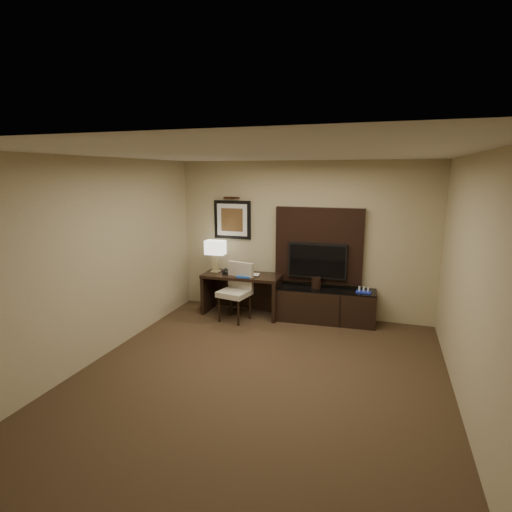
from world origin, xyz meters
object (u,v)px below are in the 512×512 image
at_px(desk_chair, 234,293).
at_px(minibar_tray, 364,290).
at_px(table_lamp, 215,256).
at_px(ice_bucket, 316,283).
at_px(desk_phone, 229,271).
at_px(credenza, 325,305).
at_px(desk, 242,294).
at_px(tv, 317,261).

xyz_separation_m(desk_chair, minibar_tray, (2.10, 0.42, 0.12)).
relative_size(table_lamp, ice_bucket, 3.08).
relative_size(table_lamp, desk_phone, 2.68).
bearing_deg(ice_bucket, table_lamp, -178.02).
distance_m(credenza, desk_chair, 1.55).
bearing_deg(desk_chair, minibar_tray, 21.92).
relative_size(desk_chair, table_lamp, 1.73).
height_order(desk, credenza, desk).
distance_m(desk_chair, minibar_tray, 2.14).
height_order(credenza, ice_bucket, ice_bucket).
xyz_separation_m(desk_phone, minibar_tray, (2.32, 0.10, -0.17)).
relative_size(desk, ice_bucket, 7.39).
bearing_deg(desk_phone, minibar_tray, -7.69).
xyz_separation_m(tv, desk_phone, (-1.52, -0.26, -0.23)).
bearing_deg(desk_phone, desk_chair, -65.34).
height_order(desk_chair, desk_phone, desk_chair).
relative_size(credenza, desk_phone, 7.84).
distance_m(tv, desk_chair, 1.51).
xyz_separation_m(desk_chair, table_lamp, (-0.50, 0.38, 0.53)).
relative_size(desk_phone, ice_bucket, 1.15).
relative_size(desk_chair, minibar_tray, 4.22).
relative_size(desk, desk_chair, 1.38).
bearing_deg(credenza, tv, 136.98).
relative_size(tv, desk_phone, 4.68).
height_order(desk, tv, tv).
bearing_deg(table_lamp, desk_chair, -36.66).
bearing_deg(minibar_tray, desk_chair, -168.81).
xyz_separation_m(credenza, desk_chair, (-1.47, -0.43, 0.21)).
bearing_deg(minibar_tray, ice_bucket, 178.29).
height_order(desk_chair, minibar_tray, desk_chair).
bearing_deg(desk_chair, credenza, 27.16).
bearing_deg(desk, credenza, 2.02).
distance_m(desk_phone, ice_bucket, 1.54).
xyz_separation_m(desk, minibar_tray, (2.08, 0.08, 0.25)).
distance_m(table_lamp, desk_phone, 0.37).
height_order(credenza, table_lamp, table_lamp).
distance_m(table_lamp, minibar_tray, 2.63).
bearing_deg(desk_phone, credenza, -6.13).
xyz_separation_m(tv, table_lamp, (-1.81, -0.20, 0.00)).
xyz_separation_m(tv, minibar_tray, (0.80, -0.16, -0.40)).
bearing_deg(minibar_tray, desk, -177.76).
bearing_deg(minibar_tray, table_lamp, -179.13).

